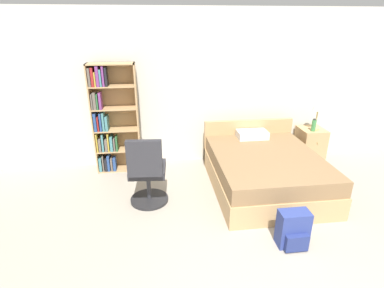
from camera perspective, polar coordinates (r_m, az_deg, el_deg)
The scene contains 8 objects.
wall_back at distance 5.26m, azimuth 5.56°, elevation 10.45°, with size 9.00×0.06×2.60m.
bookshelf at distance 5.05m, azimuth -15.36°, elevation 4.34°, with size 0.73×0.27×1.79m.
bed at distance 4.70m, azimuth 13.48°, elevation -4.68°, with size 1.55×1.90×0.80m.
office_chair at distance 4.07m, azimuth -8.54°, elevation -5.57°, with size 0.53×0.60×1.03m.
nightstand at distance 5.83m, azimuth 21.54°, elevation -0.09°, with size 0.42×0.48×0.61m.
table_lamp at distance 5.60m, azimuth 22.92°, elevation 6.40°, with size 0.20×0.20×0.50m.
water_bottle at distance 5.58m, azimuth 22.17°, elevation 3.34°, with size 0.07×0.07×0.22m.
backpack_blue at distance 3.66m, azimuth 18.73°, elevation -15.23°, with size 0.34×0.25×0.43m.
Camera 1 is at (-1.15, -1.79, 2.36)m, focal length 28.00 mm.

